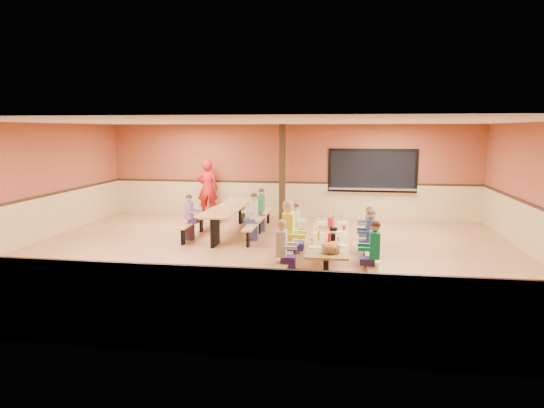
# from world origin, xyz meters

# --- Properties ---
(ground) EXTENTS (12.00, 12.00, 0.00)m
(ground) POSITION_xyz_m (0.00, 0.00, 0.00)
(ground) COLOR #9C613B
(ground) RESTS_ON ground
(room_envelope) EXTENTS (12.04, 10.04, 3.02)m
(room_envelope) POSITION_xyz_m (0.00, 0.00, 0.69)
(room_envelope) COLOR #97482C
(room_envelope) RESTS_ON ground
(kitchen_pass_through) EXTENTS (2.78, 0.28, 1.38)m
(kitchen_pass_through) POSITION_xyz_m (2.60, 4.96, 1.49)
(kitchen_pass_through) COLOR black
(kitchen_pass_through) RESTS_ON ground
(structural_post) EXTENTS (0.18, 0.18, 3.00)m
(structural_post) POSITION_xyz_m (-0.20, 4.40, 1.50)
(structural_post) COLOR black
(structural_post) RESTS_ON ground
(cafeteria_table_main) EXTENTS (1.91, 3.70, 0.74)m
(cafeteria_table_main) POSITION_xyz_m (1.48, -1.03, 0.53)
(cafeteria_table_main) COLOR #B18146
(cafeteria_table_main) RESTS_ON ground
(cafeteria_table_second) EXTENTS (1.91, 3.70, 0.74)m
(cafeteria_table_second) POSITION_xyz_m (-1.37, 2.25, 0.53)
(cafeteria_table_second) COLOR #B18146
(cafeteria_table_second) RESTS_ON ground
(seated_child_white_left) EXTENTS (0.37, 0.30, 1.21)m
(seated_child_white_left) POSITION_xyz_m (0.65, -2.15, 0.61)
(seated_child_white_left) COLOR #BABBC1
(seated_child_white_left) RESTS_ON ground
(seated_adult_yellow) EXTENTS (0.47, 0.39, 1.42)m
(seated_adult_yellow) POSITION_xyz_m (0.65, -1.15, 0.71)
(seated_adult_yellow) COLOR #F0F71F
(seated_adult_yellow) RESTS_ON ground
(seated_child_grey_left) EXTENTS (0.34, 0.28, 1.15)m
(seated_child_grey_left) POSITION_xyz_m (0.65, 0.29, 0.57)
(seated_child_grey_left) COLOR silver
(seated_child_grey_left) RESTS_ON ground
(seated_child_teal_right) EXTENTS (0.38, 0.31, 1.23)m
(seated_child_teal_right) POSITION_xyz_m (2.30, -2.05, 0.62)
(seated_child_teal_right) COLOR #108C69
(seated_child_teal_right) RESTS_ON ground
(seated_child_navy_right) EXTENTS (0.36, 0.29, 1.19)m
(seated_child_navy_right) POSITION_xyz_m (2.30, -0.63, 0.60)
(seated_child_navy_right) COLOR navy
(seated_child_navy_right) RESTS_ON ground
(seated_child_char_right) EXTENTS (0.32, 0.27, 1.12)m
(seated_child_char_right) POSITION_xyz_m (2.30, 0.24, 0.56)
(seated_child_char_right) COLOR #464E50
(seated_child_char_right) RESTS_ON ground
(seated_child_purple_sec) EXTENTS (0.35, 0.29, 1.17)m
(seated_child_purple_sec) POSITION_xyz_m (-2.20, 1.22, 0.58)
(seated_child_purple_sec) COLOR #8C5E90
(seated_child_purple_sec) RESTS_ON ground
(seated_child_green_sec) EXTENTS (0.36, 0.30, 1.19)m
(seated_child_green_sec) POSITION_xyz_m (-0.55, 2.58, 0.60)
(seated_child_green_sec) COLOR #2E7849
(seated_child_green_sec) RESTS_ON ground
(seated_child_tan_sec) EXTENTS (0.37, 0.30, 1.21)m
(seated_child_tan_sec) POSITION_xyz_m (-0.55, 1.46, 0.60)
(seated_child_tan_sec) COLOR beige
(seated_child_tan_sec) RESTS_ON ground
(standing_woman) EXTENTS (0.71, 0.50, 1.86)m
(standing_woman) POSITION_xyz_m (-2.67, 4.55, 0.93)
(standing_woman) COLOR #B61415
(standing_woman) RESTS_ON ground
(punch_pitcher) EXTENTS (0.16, 0.16, 0.22)m
(punch_pitcher) POSITION_xyz_m (1.48, -0.34, 0.85)
(punch_pitcher) COLOR red
(punch_pitcher) RESTS_ON cafeteria_table_main
(chip_bowl) EXTENTS (0.32, 0.32, 0.15)m
(chip_bowl) POSITION_xyz_m (1.54, -2.46, 0.81)
(chip_bowl) COLOR orange
(chip_bowl) RESTS_ON cafeteria_table_main
(napkin_dispenser) EXTENTS (0.10, 0.14, 0.13)m
(napkin_dispenser) POSITION_xyz_m (1.55, -1.50, 0.80)
(napkin_dispenser) COLOR black
(napkin_dispenser) RESTS_ON cafeteria_table_main
(condiment_mustard) EXTENTS (0.06, 0.06, 0.17)m
(condiment_mustard) POSITION_xyz_m (1.28, -1.49, 0.82)
(condiment_mustard) COLOR yellow
(condiment_mustard) RESTS_ON cafeteria_table_main
(condiment_ketchup) EXTENTS (0.06, 0.06, 0.17)m
(condiment_ketchup) POSITION_xyz_m (1.49, -1.65, 0.82)
(condiment_ketchup) COLOR #B2140F
(condiment_ketchup) RESTS_ON cafeteria_table_main
(table_paddle) EXTENTS (0.16, 0.16, 0.56)m
(table_paddle) POSITION_xyz_m (1.54, -0.58, 0.88)
(table_paddle) COLOR black
(table_paddle) RESTS_ON cafeteria_table_main
(place_settings) EXTENTS (0.65, 3.30, 0.11)m
(place_settings) POSITION_xyz_m (1.48, -1.03, 0.80)
(place_settings) COLOR beige
(place_settings) RESTS_ON cafeteria_table_main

